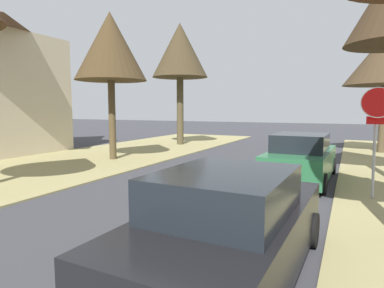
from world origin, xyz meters
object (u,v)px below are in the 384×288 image
street_tree_left_far (180,51)px  parked_sedan_black (229,229)px  parked_sedan_green (301,159)px  stop_sign_far (377,119)px  street_tree_left_mid_b (110,47)px

street_tree_left_far → parked_sedan_black: street_tree_left_far is taller
street_tree_left_far → parked_sedan_green: (8.65, -7.85, -5.33)m
stop_sign_far → street_tree_left_mid_b: street_tree_left_mid_b is taller
stop_sign_far → street_tree_left_far: bearing=138.4°
parked_sedan_green → street_tree_left_far: bearing=137.8°
stop_sign_far → street_tree_left_mid_b: size_ratio=0.43×
street_tree_left_far → parked_sedan_green: size_ratio=1.75×
street_tree_left_mid_b → parked_sedan_black: bearing=-43.1°
stop_sign_far → parked_sedan_black: size_ratio=0.65×
street_tree_left_mid_b → parked_sedan_green: (8.51, -0.81, -4.44)m
stop_sign_far → street_tree_left_mid_b: bearing=166.9°
stop_sign_far → parked_sedan_green: size_ratio=0.65×
street_tree_left_mid_b → parked_sedan_black: (8.49, -7.95, -4.44)m
stop_sign_far → parked_sedan_black: stop_sign_far is taller
street_tree_left_mid_b → street_tree_left_far: (-0.14, 7.04, 0.89)m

